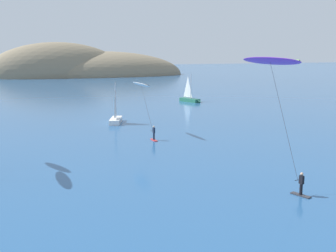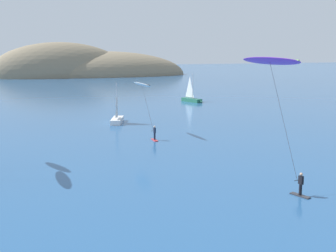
{
  "view_description": "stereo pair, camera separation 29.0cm",
  "coord_description": "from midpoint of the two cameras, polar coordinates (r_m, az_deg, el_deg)",
  "views": [
    {
      "loc": [
        -17.02,
        -7.38,
        10.1
      ],
      "look_at": [
        -3.05,
        26.58,
        3.57
      ],
      "focal_mm": 45.0,
      "sensor_mm": 36.0,
      "label": 1
    },
    {
      "loc": [
        -16.75,
        -7.49,
        10.1
      ],
      "look_at": [
        -3.05,
        26.58,
        3.57
      ],
      "focal_mm": 45.0,
      "sensor_mm": 36.0,
      "label": 2
    }
  ],
  "objects": [
    {
      "name": "headland_island",
      "position": [
        178.01,
        -11.07,
        6.64
      ],
      "size": [
        82.13,
        31.31,
        27.53
      ],
      "color": "#84755B",
      "rests_on": "ground"
    },
    {
      "name": "sailboat_near",
      "position": [
        60.83,
        -6.74,
        1.07
      ],
      "size": [
        3.16,
        5.84,
        5.7
      ],
      "color": "white",
      "rests_on": "ground"
    },
    {
      "name": "sailboat_far",
      "position": [
        85.38,
        3.45,
        3.7
      ],
      "size": [
        2.75,
        5.92,
        5.7
      ],
      "color": "#23664C",
      "rests_on": "ground"
    },
    {
      "name": "kitesurfer_white",
      "position": [
        50.97,
        -3.23,
        5.0
      ],
      "size": [
        1.26,
        7.42,
        6.47
      ],
      "color": "red",
      "rests_on": "ground"
    },
    {
      "name": "kitesurfer_purple",
      "position": [
        32.43,
        14.16,
        7.39
      ],
      "size": [
        1.98,
        7.53,
        9.78
      ],
      "color": "#2D2D33",
      "rests_on": "ground"
    }
  ]
}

